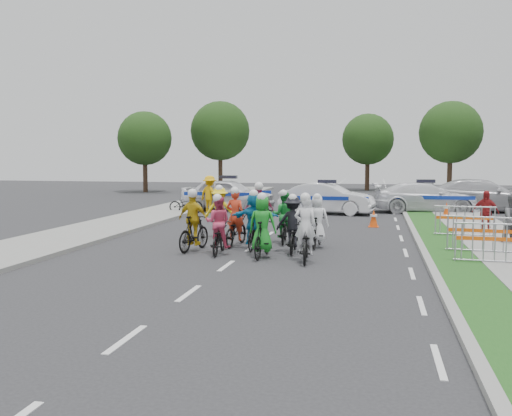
% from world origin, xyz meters
% --- Properties ---
extents(ground, '(90.00, 90.00, 0.00)m').
position_xyz_m(ground, '(0.00, 0.00, 0.00)').
color(ground, '#28282B').
rests_on(ground, ground).
extents(curb_right, '(0.20, 60.00, 0.12)m').
position_xyz_m(curb_right, '(5.10, 5.00, 0.06)').
color(curb_right, gray).
rests_on(curb_right, ground).
extents(grass_strip, '(1.20, 60.00, 0.11)m').
position_xyz_m(grass_strip, '(5.80, 5.00, 0.06)').
color(grass_strip, '#194516').
rests_on(grass_strip, ground).
extents(sidewalk_right, '(2.40, 60.00, 0.13)m').
position_xyz_m(sidewalk_right, '(7.60, 5.00, 0.07)').
color(sidewalk_right, gray).
rests_on(sidewalk_right, ground).
extents(sidewalk_left, '(3.00, 60.00, 0.13)m').
position_xyz_m(sidewalk_left, '(-6.50, 5.00, 0.07)').
color(sidewalk_left, gray).
rests_on(sidewalk_left, ground).
extents(rider_0, '(0.78, 1.86, 1.85)m').
position_xyz_m(rider_0, '(1.90, 1.07, 0.61)').
color(rider_0, black).
rests_on(rider_0, ground).
extents(rider_1, '(0.79, 1.75, 1.82)m').
position_xyz_m(rider_1, '(0.67, 1.41, 0.71)').
color(rider_1, black).
rests_on(rider_1, ground).
extents(rider_2, '(0.78, 1.76, 1.74)m').
position_xyz_m(rider_2, '(-0.69, 1.73, 0.65)').
color(rider_2, black).
rests_on(rider_2, ground).
extents(rider_3, '(0.99, 1.83, 1.86)m').
position_xyz_m(rider_3, '(-1.54, 2.07, 0.72)').
color(rider_3, black).
rests_on(rider_3, ground).
extents(rider_4, '(0.99, 1.73, 1.73)m').
position_xyz_m(rider_4, '(1.38, 2.38, 0.68)').
color(rider_4, black).
rests_on(rider_4, ground).
extents(rider_5, '(1.45, 1.73, 1.82)m').
position_xyz_m(rider_5, '(0.16, 2.68, 0.77)').
color(rider_5, black).
rests_on(rider_5, ground).
extents(rider_6, '(0.80, 1.87, 1.86)m').
position_xyz_m(rider_6, '(-0.57, 3.30, 0.61)').
color(rider_6, black).
rests_on(rider_6, ground).
extents(rider_7, '(0.73, 1.63, 1.68)m').
position_xyz_m(rider_7, '(1.97, 3.47, 0.66)').
color(rider_7, black).
rests_on(rider_7, ground).
extents(rider_8, '(0.77, 1.75, 1.74)m').
position_xyz_m(rider_8, '(0.82, 4.18, 0.65)').
color(rider_8, black).
rests_on(rider_8, ground).
extents(rider_9, '(1.00, 1.88, 1.97)m').
position_xyz_m(rider_9, '(-0.04, 4.40, 0.75)').
color(rider_9, black).
rests_on(rider_9, ground).
extents(rider_10, '(1.11, 1.89, 1.84)m').
position_xyz_m(rider_10, '(-1.50, 4.83, 0.71)').
color(rider_10, black).
rests_on(rider_10, ground).
extents(police_car_0, '(5.02, 2.40, 1.66)m').
position_xyz_m(police_car_0, '(-3.76, 14.60, 0.83)').
color(police_car_0, white).
rests_on(police_car_0, ground).
extents(police_car_1, '(4.76, 2.27, 1.50)m').
position_xyz_m(police_car_1, '(1.39, 13.96, 0.75)').
color(police_car_1, white).
rests_on(police_car_1, ground).
extents(police_car_2, '(5.31, 2.51, 1.50)m').
position_xyz_m(police_car_2, '(6.14, 15.53, 0.75)').
color(police_car_2, white).
rests_on(police_car_2, ground).
extents(civilian_sedan, '(5.78, 2.64, 1.64)m').
position_xyz_m(civilian_sedan, '(9.06, 16.71, 0.82)').
color(civilian_sedan, '#B6B6BB').
rests_on(civilian_sedan, ground).
extents(spectator_2, '(1.00, 0.65, 1.58)m').
position_xyz_m(spectator_2, '(7.59, 7.71, 0.79)').
color(spectator_2, maroon).
rests_on(spectator_2, ground).
extents(marshal_hiviz, '(1.37, 1.16, 1.84)m').
position_xyz_m(marshal_hiviz, '(-4.41, 13.41, 0.92)').
color(marshal_hiviz, '#E7A70C').
rests_on(marshal_hiviz, ground).
extents(barrier_0, '(2.03, 0.62, 1.12)m').
position_xyz_m(barrier_0, '(6.70, 1.30, 0.56)').
color(barrier_0, '#A5A8AD').
rests_on(barrier_0, ground).
extents(barrier_1, '(2.05, 0.74, 1.12)m').
position_xyz_m(barrier_1, '(6.70, 2.95, 0.56)').
color(barrier_1, '#A5A8AD').
rests_on(barrier_1, ground).
extents(barrier_2, '(2.01, 0.56, 1.12)m').
position_xyz_m(barrier_2, '(6.70, 6.37, 0.56)').
color(barrier_2, '#A5A8AD').
rests_on(barrier_2, ground).
extents(cone_0, '(0.40, 0.40, 0.70)m').
position_xyz_m(cone_0, '(3.65, 9.06, 0.34)').
color(cone_0, '#F24C0C').
rests_on(cone_0, ground).
extents(cone_1, '(0.40, 0.40, 0.70)m').
position_xyz_m(cone_1, '(6.93, 13.48, 0.34)').
color(cone_1, '#F24C0C').
rests_on(cone_1, ground).
extents(parked_bike, '(1.75, 0.72, 0.90)m').
position_xyz_m(parked_bike, '(-5.53, 13.00, 0.45)').
color(parked_bike, black).
rests_on(parked_bike, ground).
extents(tree_0, '(4.20, 4.20, 6.30)m').
position_xyz_m(tree_0, '(-14.00, 28.00, 4.19)').
color(tree_0, '#382619').
rests_on(tree_0, ground).
extents(tree_1, '(4.55, 4.55, 6.82)m').
position_xyz_m(tree_1, '(9.00, 30.00, 4.54)').
color(tree_1, '#382619').
rests_on(tree_1, ground).
extents(tree_3, '(4.90, 4.90, 7.35)m').
position_xyz_m(tree_3, '(-9.00, 32.00, 4.89)').
color(tree_3, '#382619').
rests_on(tree_3, ground).
extents(tree_4, '(4.20, 4.20, 6.30)m').
position_xyz_m(tree_4, '(3.00, 34.00, 4.19)').
color(tree_4, '#382619').
rests_on(tree_4, ground).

